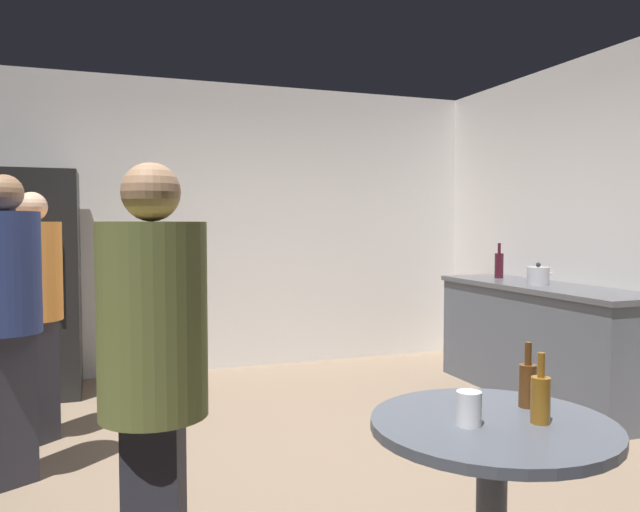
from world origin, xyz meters
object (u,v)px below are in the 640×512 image
object	(u,v)px
kettle	(538,276)
wine_bottle_on_counter	(499,265)
beer_bottle_amber	(541,398)
foreground_table	(492,452)
refrigerator	(33,284)
person_in_olive_shirt	(154,372)
plastic_cup_white	(469,408)
person_in_navy_shirt	(7,305)
person_in_orange_shirt	(34,298)
beer_bottle_brown	(528,383)

from	to	relation	value
kettle	wine_bottle_on_counter	xyz separation A→B (m)	(0.07, 0.60, 0.05)
beer_bottle_amber	foreground_table	bearing A→B (deg)	150.48
wine_bottle_on_counter	beer_bottle_amber	world-z (taller)	wine_bottle_on_counter
refrigerator	person_in_olive_shirt	size ratio (longest dim) A/B	1.15
plastic_cup_white	refrigerator	bearing A→B (deg)	113.46
refrigerator	kettle	xyz separation A→B (m)	(3.76, -1.42, 0.07)
kettle	foreground_table	bearing A→B (deg)	-131.78
beer_bottle_amber	kettle	bearing A→B (deg)	50.95
kettle	person_in_navy_shirt	world-z (taller)	person_in_navy_shirt
refrigerator	wine_bottle_on_counter	size ratio (longest dim) A/B	5.81
kettle	person_in_olive_shirt	size ratio (longest dim) A/B	0.16
foreground_table	beer_bottle_amber	bearing A→B (deg)	-29.52
kettle	person_in_orange_shirt	size ratio (longest dim) A/B	0.15
person_in_orange_shirt	foreground_table	bearing A→B (deg)	-9.09
kettle	person_in_orange_shirt	world-z (taller)	person_in_orange_shirt
kettle	person_in_olive_shirt	bearing A→B (deg)	-147.35
beer_bottle_brown	refrigerator	bearing A→B (deg)	117.97
refrigerator	foreground_table	xyz separation A→B (m)	(1.72, -3.70, -0.27)
beer_bottle_brown	plastic_cup_white	world-z (taller)	beer_bottle_brown
person_in_navy_shirt	person_in_olive_shirt	world-z (taller)	person_in_navy_shirt
foreground_table	beer_bottle_amber	distance (m)	0.24
wine_bottle_on_counter	person_in_orange_shirt	bearing A→B (deg)	-174.44
foreground_table	plastic_cup_white	world-z (taller)	plastic_cup_white
foreground_table	person_in_orange_shirt	distance (m)	3.00
refrigerator	wine_bottle_on_counter	world-z (taller)	refrigerator
plastic_cup_white	person_in_olive_shirt	bearing A→B (deg)	161.42
beer_bottle_brown	person_in_olive_shirt	distance (m)	1.28
wine_bottle_on_counter	beer_bottle_amber	bearing A→B (deg)	-123.79
plastic_cup_white	person_in_navy_shirt	bearing A→B (deg)	129.43
foreground_table	beer_bottle_amber	world-z (taller)	beer_bottle_amber
wine_bottle_on_counter	person_in_olive_shirt	world-z (taller)	person_in_olive_shirt
plastic_cup_white	person_in_navy_shirt	distance (m)	2.47
plastic_cup_white	beer_bottle_brown	bearing A→B (deg)	18.32
wine_bottle_on_counter	beer_bottle_brown	world-z (taller)	wine_bottle_on_counter
wine_bottle_on_counter	person_in_navy_shirt	bearing A→B (deg)	-165.21
beer_bottle_brown	person_in_navy_shirt	size ratio (longest dim) A/B	0.14
refrigerator	foreground_table	size ratio (longest dim) A/B	2.25
beer_bottle_brown	person_in_orange_shirt	size ratio (longest dim) A/B	0.15
foreground_table	plastic_cup_white	xyz separation A→B (m)	(-0.10, -0.01, 0.16)
foreground_table	kettle	bearing A→B (deg)	48.22
refrigerator	foreground_table	world-z (taller)	refrigerator
kettle	person_in_orange_shirt	distance (m)	3.65
kettle	person_in_olive_shirt	world-z (taller)	person_in_olive_shirt
beer_bottle_brown	person_in_olive_shirt	bearing A→B (deg)	170.18
beer_bottle_brown	plastic_cup_white	size ratio (longest dim) A/B	2.09
foreground_table	person_in_olive_shirt	world-z (taller)	person_in_olive_shirt
refrigerator	person_in_olive_shirt	bearing A→B (deg)	-78.92
person_in_navy_shirt	beer_bottle_brown	bearing A→B (deg)	15.80
person_in_olive_shirt	person_in_orange_shirt	bearing A→B (deg)	118.54
person_in_orange_shirt	person_in_olive_shirt	bearing A→B (deg)	-27.55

